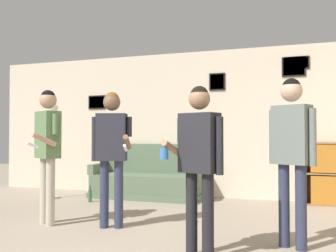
# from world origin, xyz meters

# --- Properties ---
(wall_back) EXTENTS (8.80, 0.08, 2.70)m
(wall_back) POSITION_xyz_m (0.00, 4.73, 1.36)
(wall_back) COLOR beige
(wall_back) RESTS_ON ground_plane
(couch) EXTENTS (2.02, 0.80, 0.97)m
(couch) POSITION_xyz_m (-0.94, 4.32, 0.31)
(couch) COLOR #5B7056
(couch) RESTS_ON ground_plane
(floor_lamp) EXTENTS (0.28, 0.28, 1.71)m
(floor_lamp) POSITION_xyz_m (-2.54, 3.69, 1.13)
(floor_lamp) COLOR #ADA89E
(floor_lamp) RESTS_ON ground_plane
(person_player_foreground_left) EXTENTS (0.44, 0.60, 1.71)m
(person_player_foreground_left) POSITION_xyz_m (-1.38, 1.95, 1.06)
(person_player_foreground_left) COLOR #B7AD99
(person_player_foreground_left) RESTS_ON ground_plane
(person_player_foreground_center) EXTENTS (0.56, 0.42, 1.67)m
(person_player_foreground_center) POSITION_xyz_m (-0.53, 2.06, 1.02)
(person_player_foreground_center) COLOR #2D334C
(person_player_foreground_center) RESTS_ON ground_plane
(person_watcher_holding_cup) EXTENTS (0.57, 0.37, 1.60)m
(person_watcher_holding_cup) POSITION_xyz_m (0.76, 1.31, 0.97)
(person_watcher_holding_cup) COLOR black
(person_watcher_holding_cup) RESTS_ON ground_plane
(person_spectator_near_bookshelf) EXTENTS (0.45, 0.34, 1.71)m
(person_spectator_near_bookshelf) POSITION_xyz_m (1.58, 1.88, 1.05)
(person_spectator_near_bookshelf) COLOR #2D334C
(person_spectator_near_bookshelf) RESTS_ON ground_plane
(bottle_on_floor) EXTENTS (0.06, 0.06, 0.28)m
(bottle_on_floor) POSITION_xyz_m (-1.68, 3.54, 0.11)
(bottle_on_floor) COLOR #3D6638
(bottle_on_floor) RESTS_ON ground_plane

